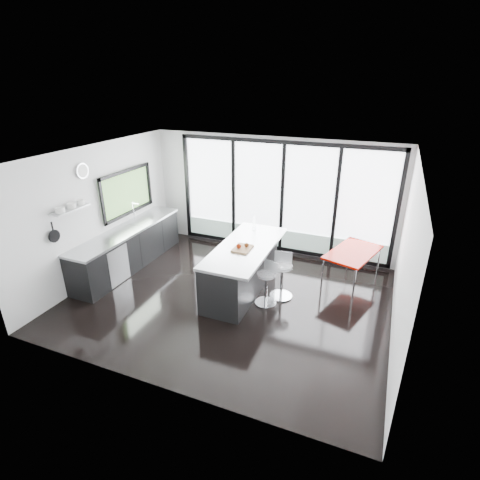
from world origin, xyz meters
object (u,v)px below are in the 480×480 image
at_px(bar_stool_near, 266,289).
at_px(red_table, 351,267).
at_px(bar_stool_far, 282,281).
at_px(island, 242,267).

height_order(bar_stool_near, red_table, red_table).
bearing_deg(bar_stool_far, bar_stool_near, -131.69).
distance_m(bar_stool_near, red_table, 2.02).
bearing_deg(island, bar_stool_far, 1.21).
distance_m(island, bar_stool_far, 0.85).
bearing_deg(bar_stool_near, island, 171.73).
xyz_separation_m(island, bar_stool_far, (0.84, 0.02, -0.15)).
distance_m(island, bar_stool_near, 0.74).
height_order(bar_stool_far, red_table, red_table).
height_order(island, red_table, island).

